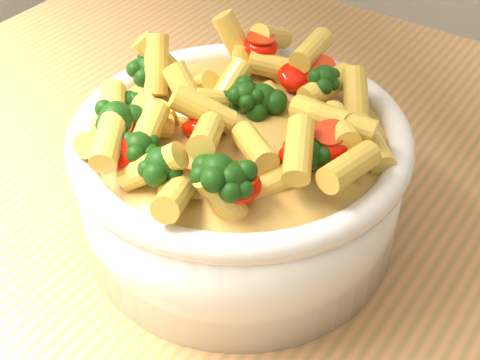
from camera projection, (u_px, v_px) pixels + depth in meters
The scene contains 3 objects.
table at pixel (362, 308), 0.66m from camera, with size 1.20×0.80×0.90m.
serving_bowl at pixel (240, 179), 0.56m from camera, with size 0.28×0.28×0.12m.
pasta_salad at pixel (240, 106), 0.52m from camera, with size 0.22×0.22×0.05m.
Camera 1 is at (0.14, -0.42, 1.32)m, focal length 50.00 mm.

